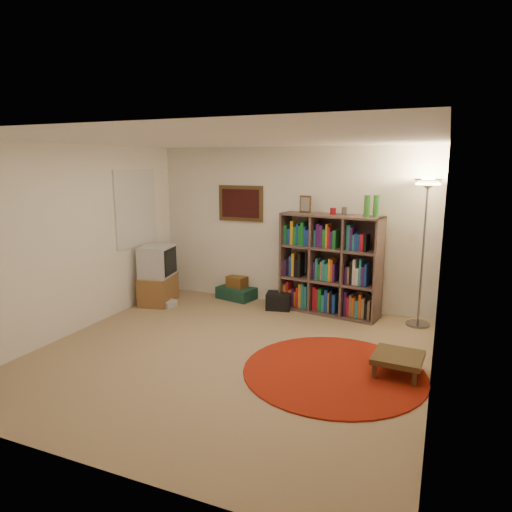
{
  "coord_description": "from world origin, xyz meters",
  "views": [
    {
      "loc": [
        2.26,
        -4.59,
        2.25
      ],
      "look_at": [
        0.1,
        0.6,
        1.1
      ],
      "focal_mm": 32.0,
      "sensor_mm": 36.0,
      "label": 1
    }
  ],
  "objects_px": {
    "tv_stand": "(158,276)",
    "suitcase": "(236,293)",
    "floor_fan": "(363,305)",
    "floor_lamp": "(427,205)",
    "bookshelf": "(329,266)",
    "side_table": "(398,358)"
  },
  "relations": [
    {
      "from": "floor_lamp",
      "to": "floor_fan",
      "type": "xyz_separation_m",
      "value": [
        -0.77,
        -0.02,
        -1.48
      ]
    },
    {
      "from": "bookshelf",
      "to": "tv_stand",
      "type": "height_order",
      "value": "bookshelf"
    },
    {
      "from": "bookshelf",
      "to": "side_table",
      "type": "height_order",
      "value": "bookshelf"
    },
    {
      "from": "tv_stand",
      "to": "floor_fan",
      "type": "bearing_deg",
      "value": -1.84
    },
    {
      "from": "floor_lamp",
      "to": "tv_stand",
      "type": "bearing_deg",
      "value": -172.48
    },
    {
      "from": "floor_fan",
      "to": "tv_stand",
      "type": "xyz_separation_m",
      "value": [
        -3.21,
        -0.5,
        0.25
      ]
    },
    {
      "from": "floor_lamp",
      "to": "suitcase",
      "type": "bearing_deg",
      "value": 176.38
    },
    {
      "from": "suitcase",
      "to": "bookshelf",
      "type": "bearing_deg",
      "value": 8.86
    },
    {
      "from": "suitcase",
      "to": "side_table",
      "type": "distance_m",
      "value": 3.39
    },
    {
      "from": "suitcase",
      "to": "floor_fan",
      "type": "bearing_deg",
      "value": 7.75
    },
    {
      "from": "tv_stand",
      "to": "suitcase",
      "type": "relative_size",
      "value": 1.4
    },
    {
      "from": "tv_stand",
      "to": "floor_lamp",
      "type": "bearing_deg",
      "value": -3.24
    },
    {
      "from": "floor_fan",
      "to": "tv_stand",
      "type": "height_order",
      "value": "tv_stand"
    },
    {
      "from": "bookshelf",
      "to": "floor_fan",
      "type": "distance_m",
      "value": 0.76
    },
    {
      "from": "tv_stand",
      "to": "side_table",
      "type": "relative_size",
      "value": 1.77
    },
    {
      "from": "side_table",
      "to": "floor_lamp",
      "type": "bearing_deg",
      "value": 86.41
    },
    {
      "from": "bookshelf",
      "to": "tv_stand",
      "type": "xyz_separation_m",
      "value": [
        -2.66,
        -0.59,
        -0.27
      ]
    },
    {
      "from": "floor_lamp",
      "to": "side_table",
      "type": "relative_size",
      "value": 3.79
    },
    {
      "from": "bookshelf",
      "to": "side_table",
      "type": "distance_m",
      "value": 2.22
    },
    {
      "from": "bookshelf",
      "to": "suitcase",
      "type": "distance_m",
      "value": 1.72
    },
    {
      "from": "suitcase",
      "to": "tv_stand",
      "type": "bearing_deg",
      "value": -133.19
    },
    {
      "from": "floor_fan",
      "to": "suitcase",
      "type": "xyz_separation_m",
      "value": [
        -2.14,
        0.21,
        -0.12
      ]
    }
  ]
}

